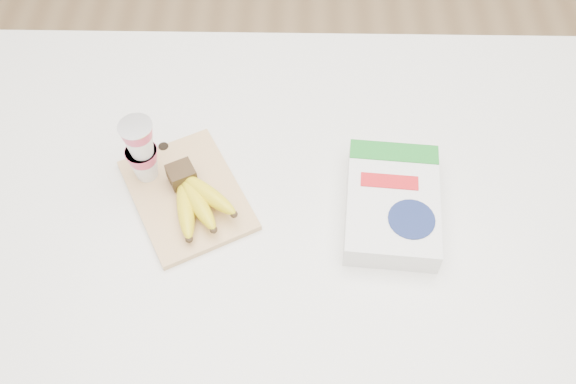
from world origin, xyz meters
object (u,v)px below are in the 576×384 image
(cutting_board, at_px, (187,195))
(table, at_px, (281,306))
(yogurt_stack, at_px, (141,149))
(bananas, at_px, (195,198))
(cereal_box, at_px, (392,203))

(cutting_board, bearing_deg, table, -23.53)
(table, xyz_separation_m, yogurt_stack, (-0.25, 0.03, 0.60))
(cutting_board, bearing_deg, bananas, -79.18)
(cutting_board, bearing_deg, cereal_box, -31.63)
(cutting_board, distance_m, yogurt_stack, 0.12)
(bananas, bearing_deg, cutting_board, 128.39)
(table, relative_size, yogurt_stack, 9.34)
(table, relative_size, cereal_box, 5.22)
(bananas, xyz_separation_m, yogurt_stack, (-0.10, 0.07, 0.06))
(cutting_board, height_order, bananas, bananas)
(table, bearing_deg, cutting_board, -175.96)
(cutting_board, distance_m, bananas, 0.04)
(table, height_order, yogurt_stack, yogurt_stack)
(bananas, distance_m, yogurt_stack, 0.13)
(cutting_board, relative_size, cereal_box, 1.00)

